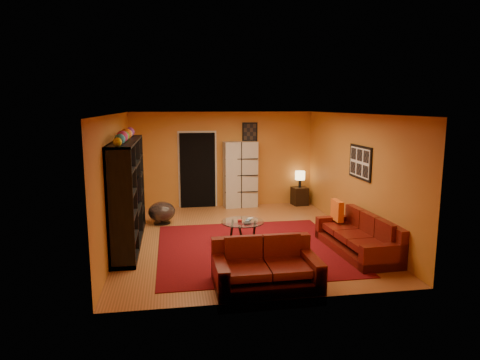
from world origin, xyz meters
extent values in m
plane|color=#96582E|center=(0.00, 0.00, 0.00)|extent=(6.00, 6.00, 0.00)
plane|color=white|center=(0.00, 0.00, 2.60)|extent=(6.00, 6.00, 0.00)
plane|color=#BE7229|center=(0.00, 3.00, 1.30)|extent=(6.00, 0.00, 6.00)
plane|color=#BE7229|center=(0.00, -3.00, 1.30)|extent=(6.00, 0.00, 6.00)
plane|color=#BE7229|center=(-2.50, 0.00, 1.30)|extent=(0.00, 6.00, 6.00)
plane|color=#BE7229|center=(2.50, 0.00, 1.30)|extent=(0.00, 6.00, 6.00)
cube|color=#53090F|center=(0.10, -0.70, 0.01)|extent=(3.60, 3.60, 0.01)
cube|color=black|center=(-0.70, 2.96, 1.02)|extent=(0.95, 0.10, 2.04)
cube|color=black|center=(2.48, -0.30, 1.60)|extent=(0.03, 1.00, 0.70)
cube|color=black|center=(0.75, 2.98, 2.05)|extent=(0.42, 0.03, 0.52)
cube|color=black|center=(-2.27, 0.00, 1.05)|extent=(0.45, 3.00, 2.10)
imported|color=black|center=(-2.23, 0.05, 1.01)|extent=(1.00, 0.13, 0.58)
cube|color=#540F0B|center=(2.05, -1.25, 0.16)|extent=(0.96, 2.13, 0.32)
cube|color=#540F0B|center=(2.39, -1.23, 0.42)|extent=(0.29, 2.09, 0.85)
cube|color=#540F0B|center=(2.10, -2.20, 0.31)|extent=(0.86, 0.22, 0.62)
cube|color=#540F0B|center=(2.00, -0.30, 0.31)|extent=(0.86, 0.22, 0.62)
cube|color=#540F0B|center=(2.04, -1.83, 0.47)|extent=(0.66, 0.59, 0.12)
cube|color=#540F0B|center=(2.01, -1.25, 0.47)|extent=(0.66, 0.59, 0.12)
cube|color=#540F0B|center=(1.98, -0.68, 0.47)|extent=(0.66, 0.59, 0.12)
cube|color=#540F0B|center=(0.00, -2.50, 0.16)|extent=(1.62, 0.98, 0.32)
cube|color=#540F0B|center=(-0.01, -2.11, 0.42)|extent=(1.61, 0.19, 0.85)
cube|color=#540F0B|center=(0.71, -2.49, 0.31)|extent=(0.19, 0.97, 0.62)
cube|color=#540F0B|center=(-0.72, -2.51, 0.31)|extent=(0.19, 0.97, 0.62)
cube|color=#540F0B|center=(0.31, -2.54, 0.47)|extent=(0.61, 0.75, 0.12)
cube|color=#540F0B|center=(-0.32, -2.54, 0.47)|extent=(0.61, 0.75, 0.12)
cube|color=orange|center=(1.95, -0.46, 0.63)|extent=(0.12, 0.42, 0.42)
cylinder|color=silver|center=(-0.01, -0.33, 0.44)|extent=(0.87, 0.87, 0.02)
cylinder|color=black|center=(0.25, -0.25, 0.22)|extent=(0.05, 0.05, 0.42)
cylinder|color=black|center=(-0.21, -0.14, 0.22)|extent=(0.05, 0.05, 0.42)
cylinder|color=black|center=(-0.08, -0.59, 0.22)|extent=(0.05, 0.05, 0.42)
cube|color=beige|center=(0.46, 2.80, 0.90)|extent=(0.93, 0.47, 1.80)
cylinder|color=black|center=(-1.66, 1.39, 0.02)|extent=(0.44, 0.44, 0.03)
cylinder|color=black|center=(-1.66, 1.39, 0.10)|extent=(0.06, 0.06, 0.15)
ellipsoid|color=#473E3F|center=(-1.66, 1.39, 0.29)|extent=(0.63, 0.63, 0.48)
cube|color=black|center=(2.14, 2.75, 0.25)|extent=(0.44, 0.44, 0.50)
cylinder|color=black|center=(2.14, 2.75, 0.61)|extent=(0.08, 0.08, 0.22)
cylinder|color=#FFDA8C|center=(2.14, 2.75, 0.84)|extent=(0.28, 0.28, 0.24)
camera|label=1|loc=(-1.41, -8.60, 2.77)|focal=32.00mm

